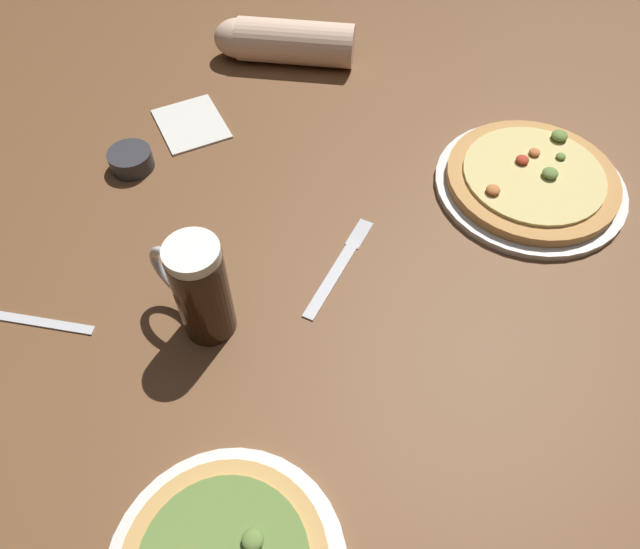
{
  "coord_description": "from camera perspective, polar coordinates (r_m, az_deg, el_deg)",
  "views": [
    {
      "loc": [
        0.02,
        -0.52,
        0.72
      ],
      "look_at": [
        0.0,
        0.0,
        0.02
      ],
      "focal_mm": 33.05,
      "sensor_mm": 36.0,
      "label": 1
    }
  ],
  "objects": [
    {
      "name": "ground_plane",
      "position": [
        0.9,
        0.0,
        -1.33
      ],
      "size": [
        2.4,
        2.4,
        0.03
      ],
      "primitive_type": "cube",
      "color": "brown"
    },
    {
      "name": "pizza_plate_far",
      "position": [
        1.07,
        19.77,
        8.53
      ],
      "size": [
        0.32,
        0.32,
        0.05
      ],
      "color": "silver",
      "rests_on": "ground_plane"
    },
    {
      "name": "beer_mug_amber",
      "position": [
        0.8,
        -11.65,
        -1.34
      ],
      "size": [
        0.12,
        0.1,
        0.17
      ],
      "color": "black",
      "rests_on": "ground_plane"
    },
    {
      "name": "ramekin_sauce",
      "position": [
        1.1,
        -17.84,
        10.52
      ],
      "size": [
        0.08,
        0.08,
        0.03
      ],
      "primitive_type": "cylinder",
      "color": "#333338",
      "rests_on": "ground_plane"
    },
    {
      "name": "napkin_folded",
      "position": [
        1.17,
        -12.39,
        14.14
      ],
      "size": [
        0.17,
        0.18,
        0.01
      ],
      "primitive_type": "cube",
      "rotation": [
        0.0,
        0.0,
        0.49
      ],
      "color": "silver",
      "rests_on": "ground_plane"
    },
    {
      "name": "fork_left",
      "position": [
        0.96,
        -27.51,
        -3.71
      ],
      "size": [
        0.23,
        0.05,
        0.01
      ],
      "color": "silver",
      "rests_on": "ground_plane"
    },
    {
      "name": "knife_right",
      "position": [
        0.91,
        1.91,
        0.88
      ],
      "size": [
        0.11,
        0.2,
        0.01
      ],
      "color": "silver",
      "rests_on": "ground_plane"
    },
    {
      "name": "diner_arm",
      "position": [
        1.29,
        -3.84,
        21.6
      ],
      "size": [
        0.29,
        0.11,
        0.09
      ],
      "color": "beige",
      "rests_on": "ground_plane"
    }
  ]
}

